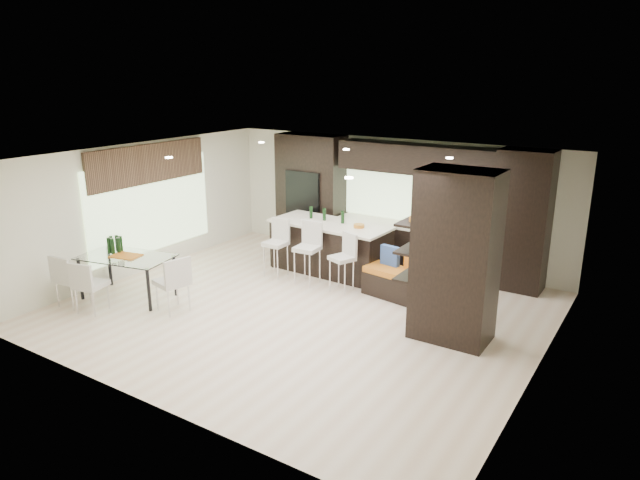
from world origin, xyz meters
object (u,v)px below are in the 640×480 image
Objects in this scene: kitchen_island at (330,247)px; chair_far at (72,282)px; chair_end at (172,286)px; floor_vase at (449,289)px; bench at (401,285)px; dining_table at (128,277)px; stool_mid at (307,260)px; stool_left at (276,254)px; stool_right at (342,269)px; chair_near at (91,288)px.

chair_far is (-2.93, -4.06, -0.08)m from kitchen_island.
floor_vase is at bearing -47.49° from chair_end.
kitchen_island is 2.00m from bench.
dining_table is 1.78× the size of chair_end.
kitchen_island is 4.06m from dining_table.
stool_mid is at bearing -162.34° from bench.
chair_end is at bearing 19.62° from chair_far.
stool_left is 3.86m from chair_far.
stool_left is 1.07× the size of chair_far.
stool_mid is 0.94× the size of floor_vase.
floor_vase is 4.79m from chair_end.
kitchen_island is at bearing 41.82° from dining_table.
kitchen_island reaches higher than dining_table.
chair_end is at bearing -108.26° from kitchen_island.
dining_table is (-2.41, -2.40, -0.10)m from stool_mid.
floor_vase is (1.06, -0.35, 0.26)m from bench.
stool_right is at bearing -157.56° from bench.
kitchen_island is at bearing -7.27° from chair_end.
stool_left is 0.68× the size of bench.
stool_mid is 0.60× the size of dining_table.
stool_mid is 3.99m from chair_near.
chair_far reaches higher than bench.
chair_far is (-0.52, -0.80, 0.05)m from dining_table.
floor_vase is 0.64× the size of dining_table.
kitchen_island is 1.17m from stool_left.
stool_left is 1.05× the size of stool_right.
stool_left is at bearing 44.19° from dining_table.
bench is at bearing -36.02° from chair_end.
dining_table is (-4.30, -2.68, 0.13)m from bench.
stool_left is at bearing 174.83° from stool_mid.
dining_table is at bearing -125.53° from stool_left.
stool_mid is (0.00, -0.87, -0.03)m from kitchen_island.
stool_right is 0.55× the size of dining_table.
kitchen_island is 2.64× the size of stool_left.
stool_left is 2.70m from bench.
dining_table is at bearing -121.13° from stool_right.
chair_far is at bearing -152.02° from floor_vase.
dining_table is at bearing -139.57° from stool_mid.
stool_left is 0.90× the size of floor_vase.
stool_mid is 3.40m from dining_table.
kitchen_island is 2.71× the size of chair_end.
stool_mid reaches higher than stool_right.
dining_table is at bearing -138.88° from bench.
floor_vase is 6.20m from chair_near.
chair_far is (-2.93, -3.19, -0.05)m from stool_mid.
chair_end is at bearing 20.51° from chair_near.
floor_vase reaches higher than kitchen_island.
stool_left is 3.74m from floor_vase.
stool_left is 1.03× the size of chair_end.
floor_vase is (2.17, -0.09, 0.08)m from stool_right.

